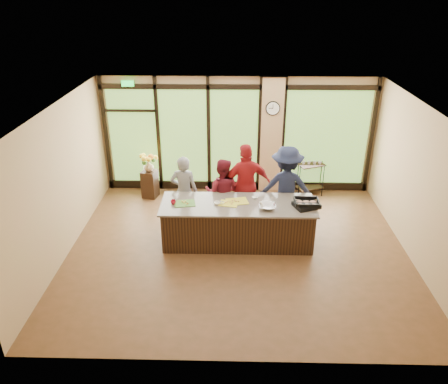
# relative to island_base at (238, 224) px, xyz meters

# --- Properties ---
(floor) EXTENTS (7.00, 7.00, 0.00)m
(floor) POSITION_rel_island_base_xyz_m (0.00, -0.30, -0.44)
(floor) COLOR #51371C
(floor) RESTS_ON ground
(ceiling) EXTENTS (7.00, 7.00, 0.00)m
(ceiling) POSITION_rel_island_base_xyz_m (0.00, -0.30, 2.56)
(ceiling) COLOR white
(ceiling) RESTS_ON back_wall
(back_wall) EXTENTS (7.00, 0.00, 7.00)m
(back_wall) POSITION_rel_island_base_xyz_m (0.00, 2.70, 1.06)
(back_wall) COLOR tan
(back_wall) RESTS_ON floor
(left_wall) EXTENTS (0.00, 6.00, 6.00)m
(left_wall) POSITION_rel_island_base_xyz_m (-3.50, -0.30, 1.06)
(left_wall) COLOR tan
(left_wall) RESTS_ON floor
(right_wall) EXTENTS (0.00, 6.00, 6.00)m
(right_wall) POSITION_rel_island_base_xyz_m (3.50, -0.30, 1.06)
(right_wall) COLOR tan
(right_wall) RESTS_ON floor
(window_wall) EXTENTS (6.90, 0.12, 3.00)m
(window_wall) POSITION_rel_island_base_xyz_m (0.16, 2.65, 0.95)
(window_wall) COLOR tan
(window_wall) RESTS_ON floor
(island_base) EXTENTS (3.10, 1.00, 0.88)m
(island_base) POSITION_rel_island_base_xyz_m (0.00, 0.00, 0.00)
(island_base) COLOR black
(island_base) RESTS_ON floor
(countertop) EXTENTS (3.20, 1.10, 0.04)m
(countertop) POSITION_rel_island_base_xyz_m (0.00, 0.00, 0.46)
(countertop) COLOR gray
(countertop) RESTS_ON island_base
(wall_clock) EXTENTS (0.36, 0.04, 0.36)m
(wall_clock) POSITION_rel_island_base_xyz_m (0.85, 2.57, 1.81)
(wall_clock) COLOR black
(wall_clock) RESTS_ON window_wall
(cook_left) EXTENTS (0.64, 0.44, 1.68)m
(cook_left) POSITION_rel_island_base_xyz_m (-1.20, 0.72, 0.40)
(cook_left) COLOR slate
(cook_left) RESTS_ON floor
(cook_midleft) EXTENTS (0.87, 0.73, 1.61)m
(cook_midleft) POSITION_rel_island_base_xyz_m (-0.35, 0.74, 0.36)
(cook_midleft) COLOR maroon
(cook_midleft) RESTS_ON floor
(cook_midright) EXTENTS (1.21, 0.73, 1.93)m
(cook_midright) POSITION_rel_island_base_xyz_m (0.18, 0.82, 0.52)
(cook_midright) COLOR maroon
(cook_midright) RESTS_ON floor
(cook_right) EXTENTS (1.25, 0.75, 1.90)m
(cook_right) POSITION_rel_island_base_xyz_m (1.07, 0.77, 0.51)
(cook_right) COLOR #181D35
(cook_right) RESTS_ON floor
(roasting_pan) EXTENTS (0.60, 0.54, 0.09)m
(roasting_pan) POSITION_rel_island_base_xyz_m (1.39, -0.11, 0.52)
(roasting_pan) COLOR black
(roasting_pan) RESTS_ON countertop
(mixing_bowl) EXTENTS (0.36, 0.36, 0.08)m
(mixing_bowl) POSITION_rel_island_base_xyz_m (0.59, -0.20, 0.52)
(mixing_bowl) COLOR silver
(mixing_bowl) RESTS_ON countertop
(cutting_board_left) EXTENTS (0.47, 0.39, 0.01)m
(cutting_board_left) POSITION_rel_island_base_xyz_m (-1.10, -0.02, 0.49)
(cutting_board_left) COLOR #4C8731
(cutting_board_left) RESTS_ON countertop
(cutting_board_center) EXTENTS (0.43, 0.35, 0.01)m
(cutting_board_center) POSITION_rel_island_base_xyz_m (-0.19, -0.01, 0.49)
(cutting_board_center) COLOR yellow
(cutting_board_center) RESTS_ON countertop
(cutting_board_right) EXTENTS (0.50, 0.42, 0.01)m
(cutting_board_right) POSITION_rel_island_base_xyz_m (-0.02, 0.10, 0.49)
(cutting_board_right) COLOR yellow
(cutting_board_right) RESTS_ON countertop
(prep_bowl_near) EXTENTS (0.18, 0.18, 0.05)m
(prep_bowl_near) POSITION_rel_island_base_xyz_m (-0.43, -0.02, 0.50)
(prep_bowl_near) COLOR white
(prep_bowl_near) RESTS_ON countertop
(prep_bowl_mid) EXTENTS (0.13, 0.13, 0.04)m
(prep_bowl_mid) POSITION_rel_island_base_xyz_m (-0.35, -0.01, 0.50)
(prep_bowl_mid) COLOR white
(prep_bowl_mid) RESTS_ON countertop
(prep_bowl_far) EXTENTS (0.16, 0.16, 0.03)m
(prep_bowl_far) POSITION_rel_island_base_xyz_m (0.36, 0.27, 0.49)
(prep_bowl_far) COLOR white
(prep_bowl_far) RESTS_ON countertop
(red_ramekin) EXTENTS (0.11, 0.11, 0.09)m
(red_ramekin) POSITION_rel_island_base_xyz_m (-1.34, -0.04, 0.52)
(red_ramekin) COLOR #B1112B
(red_ramekin) RESTS_ON countertop
(flower_stand) EXTENTS (0.43, 0.43, 0.72)m
(flower_stand) POSITION_rel_island_base_xyz_m (-2.26, 2.14, -0.08)
(flower_stand) COLOR black
(flower_stand) RESTS_ON floor
(flower_vase) EXTENTS (0.34, 0.34, 0.27)m
(flower_vase) POSITION_rel_island_base_xyz_m (-2.26, 2.14, 0.41)
(flower_vase) COLOR #9B7B54
(flower_vase) RESTS_ON flower_stand
(bar_cart) EXTENTS (0.76, 0.60, 0.91)m
(bar_cart) POSITION_rel_island_base_xyz_m (1.91, 2.45, 0.10)
(bar_cart) COLOR black
(bar_cart) RESTS_ON floor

